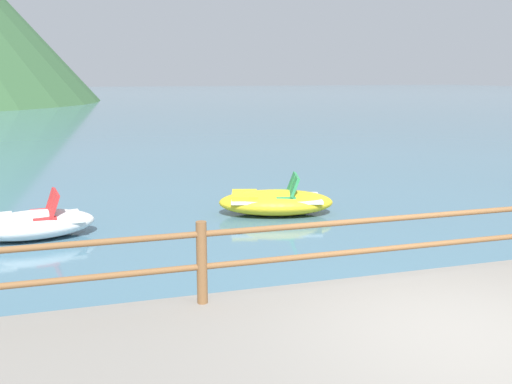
{
  "coord_description": "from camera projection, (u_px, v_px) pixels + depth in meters",
  "views": [
    {
      "loc": [
        -3.56,
        -4.44,
        2.94
      ],
      "look_at": [
        -0.7,
        5.0,
        0.9
      ],
      "focal_mm": 40.01,
      "sensor_mm": 36.0,
      "label": 1
    }
  ],
  "objects": [
    {
      "name": "pedal_boat_0",
      "position": [
        34.0,
        224.0,
        10.4
      ],
      "size": [
        2.27,
        1.4,
        0.84
      ],
      "color": "white",
      "rests_on": "ground"
    },
    {
      "name": "pedal_boat_2",
      "position": [
        275.0,
        202.0,
        12.17
      ],
      "size": [
        2.67,
        1.82,
        0.85
      ],
      "color": "yellow",
      "rests_on": "ground"
    },
    {
      "name": "dock_railing",
      "position": [
        392.0,
        236.0,
        7.02
      ],
      "size": [
        23.92,
        0.12,
        0.95
      ],
      "color": "brown",
      "rests_on": "promenade_dock"
    },
    {
      "name": "ground_plane",
      "position": [
        132.0,
        114.0,
        43.26
      ],
      "size": [
        200.0,
        200.0,
        0.0
      ],
      "primitive_type": "plane",
      "color": "#477084"
    }
  ]
}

